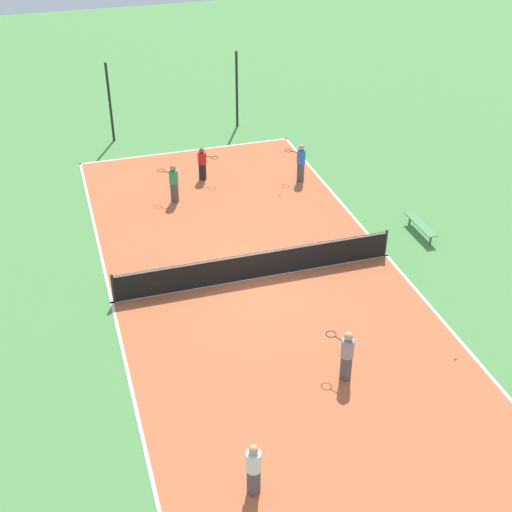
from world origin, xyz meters
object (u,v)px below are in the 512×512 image
Objects in this scene: tennis_ball_right_alley at (280,194)px; fence_post_back_right at (237,90)px; player_near_blue at (301,160)px; player_far_green at (174,181)px; player_baseline_gray at (347,353)px; fence_post_back_left at (110,103)px; player_coach_red at (202,162)px; bench at (421,225)px; tennis_ball_near_net at (267,273)px; tennis_net at (256,265)px; tennis_ball_left_sideline at (456,358)px; player_near_white at (254,466)px.

fence_post_back_right reaches higher than tennis_ball_right_alley.
player_far_green is (-5.50, -0.28, -0.03)m from player_near_blue.
fence_post_back_right is at bearing -34.41° from player_baseline_gray.
fence_post_back_left reaches higher than player_far_green.
player_coach_red is 0.90× the size of player_far_green.
player_near_blue is (-2.75, 5.51, 0.59)m from bench.
fence_post_back_right reaches higher than player_far_green.
tennis_ball_right_alley is at bearing -53.12° from fence_post_back_left.
tennis_ball_right_alley is (1.81, 11.07, -0.90)m from player_baseline_gray.
tennis_ball_near_net is 13.72m from fence_post_back_left.
player_baseline_gray is (0.88, -13.40, 0.11)m from player_coach_red.
player_far_green is at bearing 103.78° from tennis_net.
bench is at bearing -48.48° from tennis_ball_right_alley.
tennis_net is 141.92× the size of tennis_ball_right_alley.
fence_post_back_left is 1.00× the size of fence_post_back_right.
fence_post_back_left is at bearing 126.88° from tennis_ball_right_alley.
player_coach_red is 3.65m from tennis_ball_right_alley.
player_near_blue is at bearing 91.61° from tennis_ball_left_sideline.
tennis_net is 7.65m from player_near_blue.
player_near_white reaches higher than tennis_net.
player_baseline_gray is at bearing -96.56° from fence_post_back_right.
fence_post_back_right reaches higher than bench.
tennis_ball_left_sideline is (3.88, -5.81, 0.00)m from tennis_ball_near_net.
player_near_blue is at bearing -140.28° from player_near_white.
player_near_white is 22.53m from fence_post_back_right.
player_far_green is at bearing 107.65° from tennis_ball_near_net.
player_near_blue reaches higher than player_far_green.
fence_post_back_left is (-0.41, 21.77, 1.00)m from player_near_white.
bench is 6.18m from player_near_blue.
tennis_net is 6.44m from player_far_green.
tennis_ball_left_sideline is at bearing 175.43° from player_near_white.
tennis_net reaches higher than bench.
tennis_ball_near_net is (0.39, -7.77, -0.79)m from player_coach_red.
player_far_green is 23.83× the size of tennis_ball_left_sideline.
player_near_white is at bearing -88.92° from fence_post_back_left.
fence_post_back_right is at bearing 87.37° from tennis_ball_right_alley.
player_coach_red is at bearing -86.95° from player_far_green.
fence_post_back_left reaches higher than player_near_blue.
player_baseline_gray is (-3.05, -12.05, -0.03)m from player_near_blue.
fence_post_back_left is (-3.98, 18.78, 0.93)m from player_baseline_gray.
fence_post_back_right reaches higher than player_coach_red.
player_baseline_gray is at bearing -85.05° from tennis_ball_near_net.
tennis_ball_near_net is at bearing -136.19° from player_near_white.
player_near_white is 7.56m from tennis_ball_left_sideline.
tennis_ball_left_sideline is (4.31, -5.71, -0.50)m from tennis_net.
player_near_white is 16.44m from player_near_blue.
tennis_ball_near_net is (1.95, -6.14, -0.89)m from player_far_green.
player_far_green is at bearing 116.03° from tennis_ball_left_sideline.
tennis_net is at bearing 127.03° from tennis_ball_left_sideline.
player_near_white is at bearing -107.34° from tennis_net.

